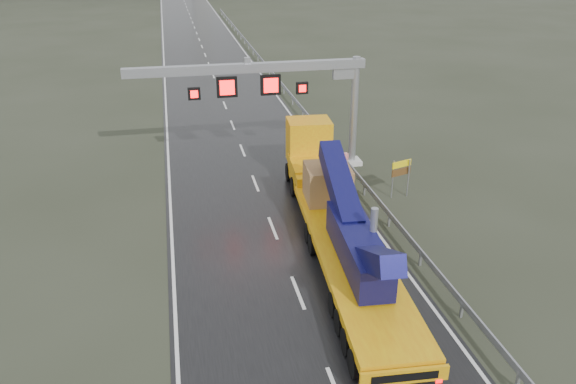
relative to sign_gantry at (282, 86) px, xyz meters
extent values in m
plane|color=#292D20|center=(-2.10, -17.99, -5.61)|extent=(400.00, 400.00, 0.00)
cube|color=black|center=(-2.10, 22.01, -5.60)|extent=(11.00, 200.00, 0.02)
cube|color=beige|center=(4.80, 0.01, -5.46)|extent=(1.20, 1.20, 0.30)
cylinder|color=#A1A2A9|center=(4.80, 0.01, -2.01)|extent=(0.48, 0.48, 7.20)
cube|color=#A1A2A9|center=(-2.10, 0.01, 1.19)|extent=(14.80, 0.55, 0.55)
cube|color=#A1A2A9|center=(4.00, 0.01, 0.69)|extent=(1.40, 0.35, 0.90)
cube|color=#A1A2A9|center=(-2.10, 0.01, 1.64)|extent=(0.35, 0.35, 0.35)
cube|color=black|center=(-3.40, -0.04, 0.09)|extent=(1.25, 0.25, 1.25)
cube|color=#FF0C0C|center=(-3.40, -0.18, 0.09)|extent=(0.90, 0.02, 0.90)
cube|color=black|center=(-0.70, -0.04, 0.09)|extent=(1.25, 0.25, 1.25)
cube|color=#FF0C0C|center=(-0.70, -0.18, 0.09)|extent=(0.90, 0.02, 0.90)
cube|color=black|center=(-5.40, -0.04, -0.21)|extent=(0.75, 0.25, 0.75)
cube|color=#FF0C0C|center=(-5.40, -0.18, -0.21)|extent=(0.54, 0.02, 0.54)
cube|color=black|center=(1.30, -0.04, -0.21)|extent=(0.75, 0.25, 0.75)
cube|color=#FF0C0C|center=(1.30, -0.18, -0.21)|extent=(0.54, 0.02, 0.54)
cube|color=#E9B20C|center=(0.53, -13.12, -4.52)|extent=(3.95, 14.80, 0.37)
cube|color=#E9B20C|center=(0.00, -20.57, -4.72)|extent=(3.03, 0.34, 0.57)
cube|color=black|center=(-0.01, -20.64, -4.72)|extent=(2.29, 0.18, 0.31)
cube|color=#FF0505|center=(1.19, -20.73, -5.04)|extent=(0.23, 0.06, 0.13)
cube|color=#E9B20C|center=(1.08, -5.40, -4.10)|extent=(2.80, 1.44, 0.52)
cube|color=#E9B20C|center=(1.19, -3.73, -4.36)|extent=(2.93, 3.32, 1.25)
cube|color=#E9B20C|center=(1.33, -1.86, -3.10)|extent=(2.75, 2.27, 2.72)
cube|color=black|center=(1.40, -0.80, -2.79)|extent=(2.40, 0.22, 1.25)
cube|color=#111151|center=(0.45, -14.16, -3.52)|extent=(1.90, 6.36, 1.46)
cube|color=#111151|center=(0.71, -10.51, -2.27)|extent=(1.45, 5.82, 2.67)
cube|color=#111151|center=(0.27, -16.76, -2.58)|extent=(1.23, 4.20, 2.52)
cylinder|color=#A1A2A9|center=(1.08, -14.20, -2.58)|extent=(0.33, 0.33, 1.67)
cube|color=#AC7F4E|center=(0.91, -7.70, -3.39)|extent=(2.46, 2.46, 1.88)
cylinder|color=black|center=(0.20, -17.81, -5.09)|extent=(3.10, 1.26, 1.05)
cylinder|color=black|center=(0.71, -10.51, -5.09)|extent=(3.10, 1.26, 1.05)
cylinder|color=black|center=(1.31, -2.07, -5.04)|extent=(2.90, 1.35, 1.15)
cylinder|color=#A1A2A9|center=(5.45, -5.65, -4.45)|extent=(0.08, 0.08, 2.33)
cylinder|color=#A1A2A9|center=(6.42, -5.65, -4.45)|extent=(0.08, 0.08, 2.33)
cube|color=yellow|center=(5.94, -5.65, -3.52)|extent=(1.31, 0.48, 0.39)
cube|color=#553618|center=(5.94, -5.65, -4.01)|extent=(1.31, 0.48, 0.44)
cube|color=red|center=(3.90, -0.87, -5.05)|extent=(0.68, 0.39, 1.12)
camera|label=1|loc=(-6.70, -33.74, 8.52)|focal=35.00mm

